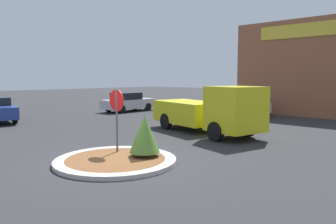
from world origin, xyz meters
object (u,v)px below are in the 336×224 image
(stop_sign, at_px, (117,109))
(utility_truck, at_px, (209,111))
(parked_sedan_silver, at_px, (128,102))
(parked_sedan_white, at_px, (234,105))

(stop_sign, bearing_deg, utility_truck, 93.00)
(stop_sign, bearing_deg, parked_sedan_silver, 138.68)
(parked_sedan_silver, height_order, parked_sedan_white, parked_sedan_silver)
(parked_sedan_white, bearing_deg, stop_sign, -84.31)
(parked_sedan_silver, distance_m, parked_sedan_white, 8.23)
(utility_truck, height_order, parked_sedan_white, utility_truck)
(stop_sign, relative_size, utility_truck, 0.35)
(utility_truck, bearing_deg, stop_sign, -73.14)
(parked_sedan_white, bearing_deg, utility_truck, -75.93)
(stop_sign, distance_m, parked_sedan_silver, 14.59)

